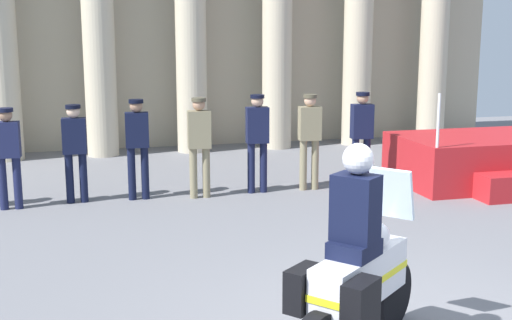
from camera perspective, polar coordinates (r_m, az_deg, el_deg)
name	(u,v)px	position (r m, az deg, el deg)	size (l,w,h in m)	color
reviewing_stand	(490,161)	(13.15, 19.15, -0.05)	(3.31, 2.49, 1.78)	#B21E23
officer_in_row_1	(8,150)	(11.23, -20.24, 0.79)	(0.39, 0.25, 1.61)	#191E42
officer_in_row_2	(75,145)	(11.34, -15.07, 1.19)	(0.39, 0.25, 1.62)	black
officer_in_row_3	(137,141)	(11.33, -10.00, 1.61)	(0.39, 0.25, 1.68)	black
officer_in_row_4	(199,139)	(11.30, -4.81, 1.75)	(0.39, 0.25, 1.70)	#847A5B
officer_in_row_5	(257,135)	(11.63, 0.11, 2.10)	(0.39, 0.25, 1.71)	#141938
officer_in_row_6	(310,134)	(11.88, 4.55, 2.22)	(0.39, 0.25, 1.70)	#847A5B
officer_in_row_7	(362,131)	(12.29, 8.93, 2.43)	(0.39, 0.25, 1.71)	#141938
motorcycle_with_rider	(356,271)	(5.85, 8.48, -9.28)	(1.68, 1.43, 1.90)	black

